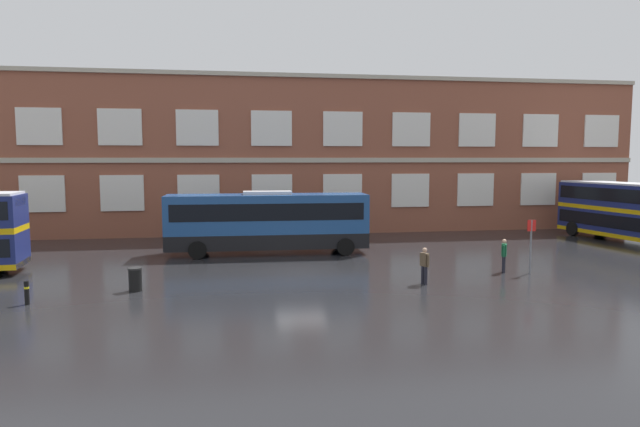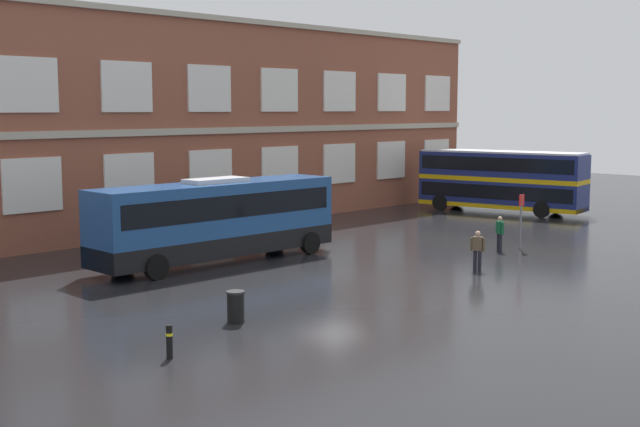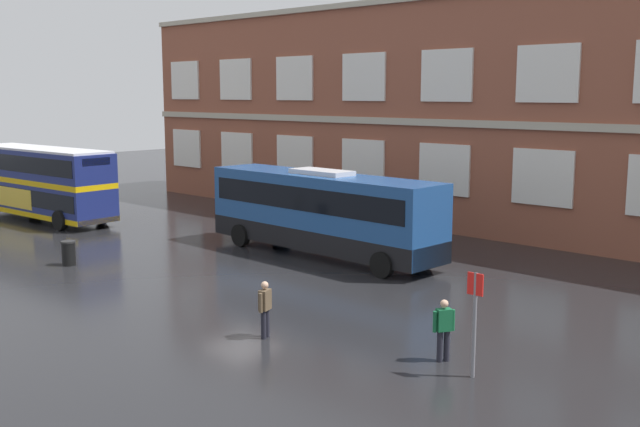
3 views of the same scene
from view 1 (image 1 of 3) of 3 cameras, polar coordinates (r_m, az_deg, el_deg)
ground_plane at (r=30.44m, az=-2.42°, el=-5.26°), size 120.00×120.00×0.00m
brick_terminal_building at (r=46.03m, az=-1.96°, el=5.78°), size 53.66×8.19×12.01m
double_decker_middle at (r=43.79m, az=29.08°, el=0.22°), size 4.15×11.26×4.07m
touring_coach at (r=33.80m, az=-5.37°, el=-0.91°), size 12.06×3.12×3.80m
waiting_passenger at (r=29.79m, az=18.27°, el=-3.96°), size 0.41×0.60×1.70m
second_passenger at (r=26.09m, az=10.61°, el=-5.11°), size 0.36×0.63×1.70m
bus_stand_flag at (r=29.87m, az=20.73°, el=-2.65°), size 0.44×0.10×2.70m
station_litter_bin at (r=25.74m, az=-18.35°, el=-6.39°), size 0.60×0.60×1.03m
safety_bollard_east at (r=25.07m, az=-27.76°, el=-7.14°), size 0.19×0.19×0.95m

